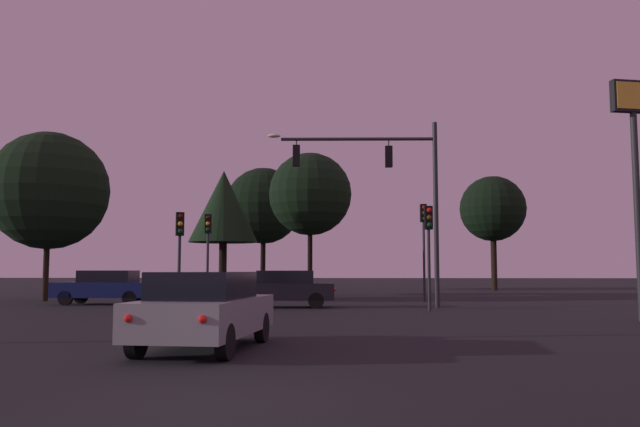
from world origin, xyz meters
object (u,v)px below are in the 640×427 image
tree_left_far (263,206)px  traffic_light_corner_left (424,233)px  car_crossing_right (106,287)px  tree_lot_edge (310,194)px  traffic_light_corner_right (180,240)px  store_sign_illuminated (635,145)px  traffic_signal_mast_arm (389,180)px  tree_right_cluster (49,191)px  traffic_light_far_side (429,236)px  car_nearside_lane (205,309)px  traffic_light_median (208,240)px  tree_behind_sign (493,209)px  car_crossing_left (283,288)px  tree_center_horizon (224,207)px

tree_left_far → traffic_light_corner_left: bearing=-59.0°
car_crossing_right → tree_lot_edge: size_ratio=0.52×
traffic_light_corner_right → store_sign_illuminated: bearing=-15.5°
traffic_signal_mast_arm → tree_right_cluster: size_ratio=0.91×
car_crossing_right → traffic_light_corner_right: bearing=-43.9°
traffic_light_far_side → store_sign_illuminated: bearing=-38.5°
traffic_light_corner_left → traffic_light_corner_right: 12.84m
car_nearside_lane → traffic_light_median: bearing=102.4°
car_nearside_lane → tree_behind_sign: bearing=68.9°
traffic_signal_mast_arm → tree_right_cluster: 17.46m
tree_behind_sign → tree_left_far: 17.58m
traffic_light_corner_right → tree_right_cluster: bearing=140.2°
traffic_signal_mast_arm → car_nearside_lane: size_ratio=1.76×
car_nearside_lane → tree_right_cluster: tree_right_cluster is taller
traffic_light_median → traffic_light_far_side: traffic_light_median is taller
tree_left_far → car_crossing_left: bearing=-80.3°
traffic_light_median → tree_right_cluster: 9.05m
traffic_light_corner_left → car_crossing_right: traffic_light_corner_left is taller
traffic_light_corner_right → traffic_light_median: traffic_light_median is taller
traffic_light_median → tree_lot_edge: (4.36, 7.53, 3.02)m
traffic_light_corner_right → car_nearside_lane: size_ratio=0.85×
traffic_light_far_side → tree_lot_edge: 14.12m
traffic_light_far_side → tree_lot_edge: tree_lot_edge is taller
traffic_light_corner_left → traffic_light_far_side: (-0.70, -7.40, -0.55)m
tree_center_horizon → tree_lot_edge: size_ratio=0.90×
car_crossing_left → traffic_light_median: bearing=140.8°
tree_behind_sign → tree_center_horizon: size_ratio=1.13×
traffic_light_far_side → tree_left_far: bearing=111.4°
car_nearside_lane → traffic_signal_mast_arm: bearing=72.0°
traffic_signal_mast_arm → traffic_light_median: bearing=159.8°
car_nearside_lane → tree_right_cluster: size_ratio=0.52×
traffic_light_far_side → car_crossing_left: size_ratio=0.90×
car_crossing_left → traffic_light_corner_left: bearing=39.6°
traffic_signal_mast_arm → traffic_light_median: size_ratio=1.86×
traffic_signal_mast_arm → tree_right_cluster: (-16.81, 4.72, 0.23)m
tree_center_horizon → store_sign_illuminated: bearing=-48.5°
traffic_light_corner_right → car_crossing_right: size_ratio=0.85×
traffic_signal_mast_arm → car_crossing_right: (-12.62, 1.80, -4.50)m
store_sign_illuminated → tree_center_horizon: 24.85m
tree_left_far → tree_behind_sign: bearing=-1.7°
traffic_light_corner_right → tree_right_cluster: tree_right_cluster is taller
tree_right_cluster → traffic_signal_mast_arm: bearing=-15.7°
car_crossing_right → tree_center_horizon: (3.29, 10.09, 4.59)m
store_sign_illuminated → tree_behind_sign: size_ratio=0.86×
store_sign_illuminated → tree_left_far: bearing=117.9°
car_crossing_right → tree_center_horizon: 11.56m
store_sign_illuminated → car_crossing_right: bearing=156.7°
traffic_light_corner_left → car_nearside_lane: bearing=-108.9°
traffic_light_corner_left → tree_lot_edge: (-5.99, 5.31, 2.59)m
car_nearside_lane → tree_right_cluster: 22.85m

